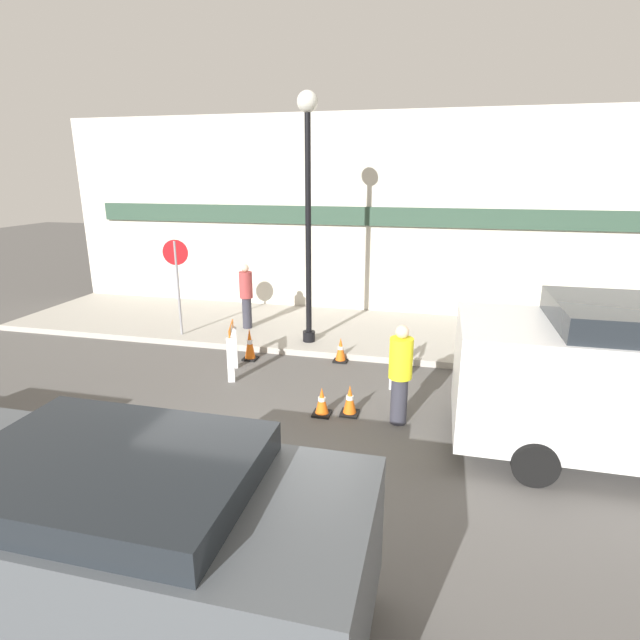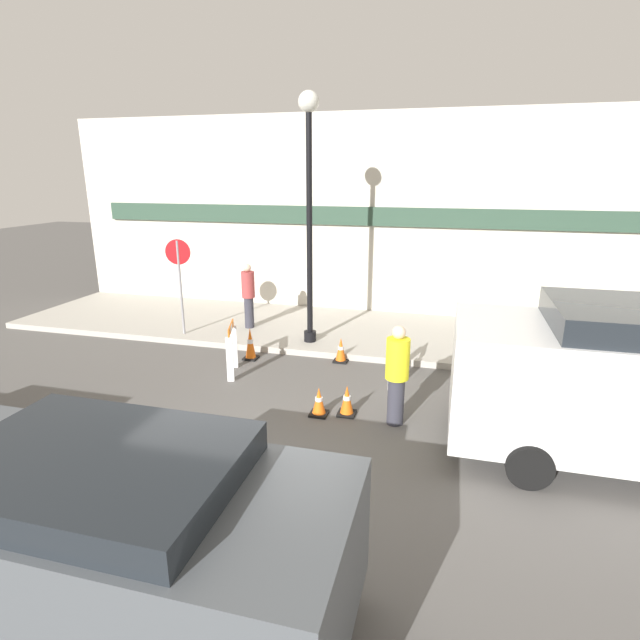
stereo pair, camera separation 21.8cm
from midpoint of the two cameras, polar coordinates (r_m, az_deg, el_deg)
The scene contains 14 objects.
ground_plane at distance 7.11m, azimuth -5.31°, elevation -17.21°, with size 60.00×60.00×0.00m, color #565451.
sidewalk_slab at distance 12.67m, azimuth 4.52°, elevation -1.34°, with size 18.00×3.70×0.14m.
storefront_facade at distance 14.02m, azimuth 6.23°, elevation 11.53°, with size 18.00×0.22×5.50m.
streetlamp_post at distance 11.10m, azimuth -0.66°, elevation 14.81°, with size 0.44×0.44×5.42m.
stop_sign at distance 12.32m, azimuth -15.29°, elevation 5.37°, with size 0.59×0.14×2.31m.
barricade_0 at distance 10.16m, azimuth -9.44°, elevation -3.15°, with size 0.37×0.79×1.06m.
barricade_1 at distance 9.77m, azimuth 9.27°, elevation -4.12°, with size 0.16×0.85×0.99m.
traffic_cone_0 at distance 8.49m, azimuth 0.62°, elevation -9.35°, with size 0.30×0.30×0.50m.
traffic_cone_1 at distance 8.51m, azimuth 3.83°, elevation -9.20°, with size 0.30×0.30×0.53m.
traffic_cone_2 at distance 10.79m, azimuth 2.97°, elevation -3.48°, with size 0.30×0.30×0.54m.
traffic_cone_3 at distance 10.99m, azimuth -7.41°, elevation -2.73°, with size 0.30×0.30×0.72m.
person_worker at distance 8.07m, azimuth 9.56°, elevation -5.95°, with size 0.53×0.53×1.67m.
person_pedestrian at distance 12.64m, azimuth -7.70°, elevation 2.99°, with size 0.44×0.44×1.64m.
parked_car_1 at distance 4.96m, azimuth -22.11°, elevation -21.40°, with size 4.29×2.02×1.75m.
Camera 2 is at (2.22, -5.51, 3.94)m, focal length 28.00 mm.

